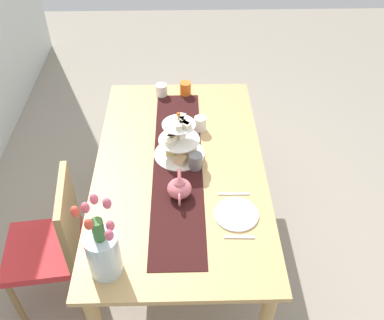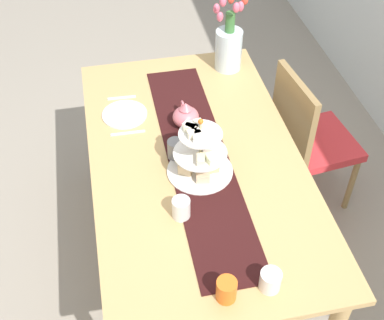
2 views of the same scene
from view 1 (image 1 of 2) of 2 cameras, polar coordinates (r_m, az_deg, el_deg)
The scene contains 14 objects.
ground_plane at distance 3.08m, azimuth -1.37°, elevation -11.32°, with size 8.00×8.00×0.00m, color gray.
dining_table at distance 2.57m, azimuth -1.61°, elevation -2.36°, with size 1.73×0.98×0.77m.
chair_left at distance 2.60m, azimuth -17.78°, elevation -10.12°, with size 0.47×0.47×0.91m.
table_runner at distance 2.50m, azimuth -1.89°, elevation -0.67°, with size 1.44×0.28×0.00m, color black.
tiered_cake_stand at distance 2.50m, azimuth -1.66°, elevation 2.41°, with size 0.30×0.30×0.30m.
teapot at distance 2.29m, azimuth -1.67°, elevation -3.71°, with size 0.24×0.13×0.14m.
tulip_vase at distance 1.96m, azimuth -11.65°, elevation -11.53°, with size 0.17×0.17×0.45m.
cream_jug at distance 3.06m, azimuth -4.05°, elevation 9.16°, with size 0.08×0.08×0.09m, color white.
dinner_plate_left at distance 2.25m, azimuth 5.85°, elevation -7.10°, with size 0.23×0.23×0.01m, color white.
fork_left at distance 2.16m, azimuth 6.23°, elevation -10.05°, with size 0.02×0.15×0.01m, color silver.
knife_left at distance 2.35m, azimuth 5.50°, elevation -4.46°, with size 0.01×0.17×0.01m, color silver.
mug_grey at distance 2.45m, azimuth 0.44°, elevation -0.15°, with size 0.08×0.08×0.10m, color slate.
mug_white_text at distance 2.73m, azimuth 1.08°, elevation 4.77°, with size 0.08×0.08×0.10m, color white.
mug_orange at distance 3.06m, azimuth -0.87°, elevation 9.38°, with size 0.08×0.08×0.10m, color orange.
Camera 1 is at (-1.84, -0.03, 2.47)m, focal length 40.53 mm.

